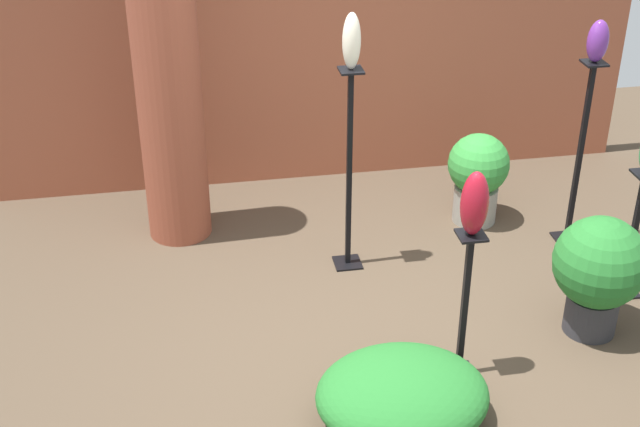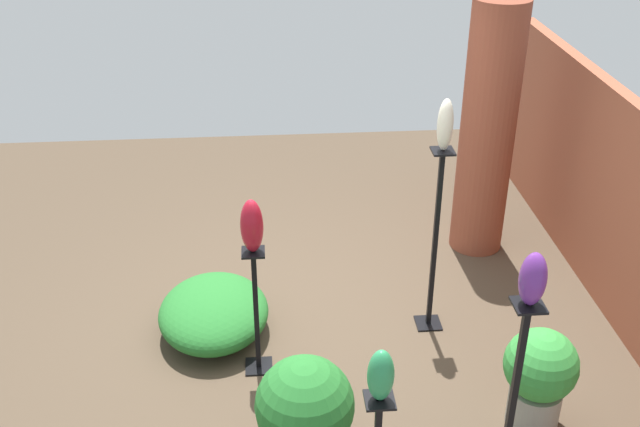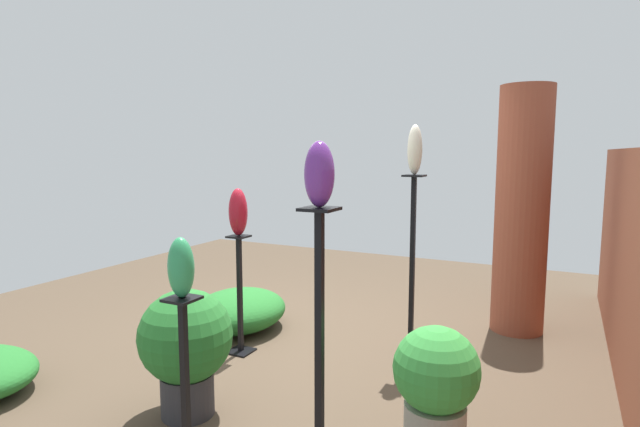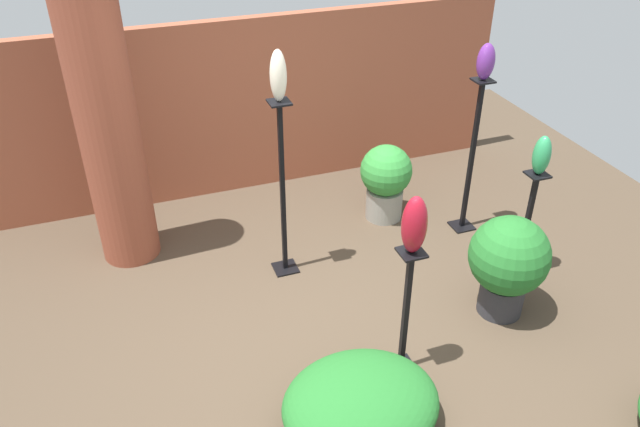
% 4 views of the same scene
% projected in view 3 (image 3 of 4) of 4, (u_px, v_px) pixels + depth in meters
% --- Properties ---
extents(ground_plane, '(8.00, 8.00, 0.00)m').
position_uv_depth(ground_plane, '(302.00, 341.00, 4.53)').
color(ground_plane, '#4C3D2D').
extents(brick_wall_back, '(5.60, 0.12, 1.73)m').
position_uv_depth(brick_wall_back, '(638.00, 279.00, 3.31)').
color(brick_wall_back, '#9E5138').
rests_on(brick_wall_back, ground).
extents(brick_pillar, '(0.48, 0.48, 2.32)m').
position_uv_depth(brick_pillar, '(522.00, 211.00, 4.68)').
color(brick_pillar, brown).
rests_on(brick_pillar, ground).
extents(pedestal_ivory, '(0.20, 0.20, 1.53)m').
position_uv_depth(pedestal_ivory, '(412.00, 278.00, 3.97)').
color(pedestal_ivory, black).
rests_on(pedestal_ivory, ground).
extents(pedestal_ruby, '(0.20, 0.20, 1.01)m').
position_uv_depth(pedestal_ruby, '(240.00, 300.00, 4.22)').
color(pedestal_ruby, black).
rests_on(pedestal_ruby, ground).
extents(pedestal_jade, '(0.20, 0.20, 0.95)m').
position_uv_depth(pedestal_jade, '(185.00, 392.00, 2.67)').
color(pedestal_jade, black).
rests_on(pedestal_jade, ground).
extents(pedestal_violet, '(0.20, 0.20, 1.45)m').
position_uv_depth(pedestal_violet, '(319.00, 370.00, 2.38)').
color(pedestal_violet, black).
rests_on(pedestal_violet, ground).
extents(art_vase_ivory, '(0.12, 0.11, 0.39)m').
position_uv_depth(art_vase_ivory, '(415.00, 150.00, 3.84)').
color(art_vase_ivory, beige).
rests_on(art_vase_ivory, pedestal_ivory).
extents(art_vase_ruby, '(0.16, 0.16, 0.40)m').
position_uv_depth(art_vase_ruby, '(238.00, 212.00, 4.13)').
color(art_vase_ruby, maroon).
rests_on(art_vase_ruby, pedestal_ruby).
extents(art_vase_jade, '(0.13, 0.14, 0.32)m').
position_uv_depth(art_vase_jade, '(181.00, 268.00, 2.59)').
color(art_vase_jade, '#2D9356').
rests_on(art_vase_jade, pedestal_jade).
extents(art_vase_violet, '(0.15, 0.14, 0.30)m').
position_uv_depth(art_vase_violet, '(319.00, 174.00, 2.27)').
color(art_vase_violet, '#6B2D8C').
rests_on(art_vase_violet, pedestal_violet).
extents(potted_plant_front_right, '(0.60, 0.60, 0.83)m').
position_uv_depth(potted_plant_front_right, '(186.00, 343.00, 3.21)').
color(potted_plant_front_right, '#2D2D33').
rests_on(potted_plant_front_right, ground).
extents(potted_plant_walkway_edge, '(0.48, 0.48, 0.75)m').
position_uv_depth(potted_plant_walkway_edge, '(436.00, 384.00, 2.78)').
color(potted_plant_walkway_edge, gray).
rests_on(potted_plant_walkway_edge, ground).
extents(foliage_bed_east, '(1.00, 0.86, 0.38)m').
position_uv_depth(foliage_bed_east, '(239.00, 310.00, 4.82)').
color(foliage_bed_east, '#236B28').
rests_on(foliage_bed_east, ground).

